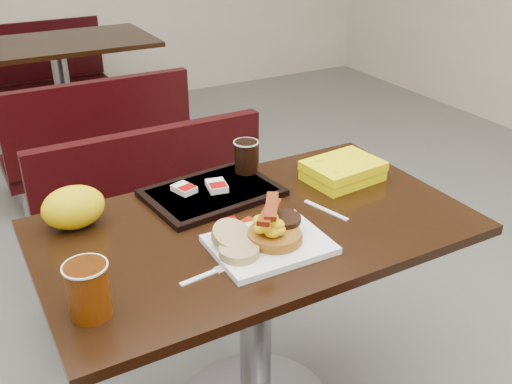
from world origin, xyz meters
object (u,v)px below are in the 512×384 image
pancake_stack (275,235)px  paper_bag (73,207)px  bench_near_n (172,230)px  table_near (256,327)px  coffee_cup_near (88,290)px  platter (269,244)px  tray (212,193)px  bench_far_n (44,75)px  clamshell (343,171)px  hashbrown_sleeve_right (217,186)px  bench_far_s (93,135)px  fork (198,278)px  table_far (65,99)px  coffee_cup_far (246,157)px  hashbrown_sleeve_left (184,189)px

pancake_stack → paper_bag: 0.56m
bench_near_n → paper_bag: 0.79m
table_near → coffee_cup_near: bearing=-161.2°
platter → pancake_stack: (0.02, -0.00, 0.02)m
table_near → tray: (-0.04, 0.21, 0.38)m
table_near → bench_far_n: table_near is taller
table_near → clamshell: (0.38, 0.11, 0.41)m
hashbrown_sleeve_right → clamshell: bearing=-3.9°
table_near → hashbrown_sleeve_right: hashbrown_sleeve_right is taller
bench_far_s → paper_bag: size_ratio=5.79×
fork → tray: size_ratio=0.36×
table_near → table_far: bearing=90.0°
bench_far_n → coffee_cup_far: coffee_cup_far is taller
bench_far_n → clamshell: 3.24m
fork → clamshell: (0.63, 0.27, 0.03)m
bench_far_n → paper_bag: 3.14m
tray → hashbrown_sleeve_right: size_ratio=5.12×
fork → clamshell: 0.69m
hashbrown_sleeve_left → clamshell: 0.51m
bench_far_s → hashbrown_sleeve_left: (-0.11, -1.66, 0.42)m
table_far → coffee_cup_far: size_ratio=11.57×
table_near → hashbrown_sleeve_left: bearing=114.9°
bench_far_n → tray: bearing=-90.7°
hashbrown_sleeve_left → paper_bag: (-0.33, -0.02, 0.03)m
bench_far_n → clamshell: clamshell is taller
bench_far_n → hashbrown_sleeve_right: hashbrown_sleeve_right is taller
coffee_cup_near → table_far: bearing=79.6°
bench_near_n → bench_far_s: 1.20m
platter → paper_bag: size_ratio=1.73×
bench_near_n → fork: bearing=-106.1°
pancake_stack → tray: 0.34m
table_far → platter: platter is taller
bench_far_s → clamshell: bearing=-78.0°
table_far → hashbrown_sleeve_left: bearing=-92.7°
pancake_stack → coffee_cup_far: 0.43m
hashbrown_sleeve_left → table_far: bearing=69.9°
fork → clamshell: clamshell is taller
bench_far_n → coffee_cup_near: size_ratio=7.81×
bench_far_s → clamshell: size_ratio=4.29×
bench_far_n → fork: fork is taller
fork → hashbrown_sleeve_right: hashbrown_sleeve_right is taller
table_near → pancake_stack: size_ratio=8.28×
clamshell → paper_bag: paper_bag is taller
bench_far_s → paper_bag: 1.79m
bench_far_n → fork: 3.50m
fork → bench_near_n: bearing=67.1°
table_far → fork: bearing=-95.2°
table_near → hashbrown_sleeve_left: 0.48m
bench_far_n → coffee_cup_near: coffee_cup_near is taller
paper_bag → fork: bearing=-63.4°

